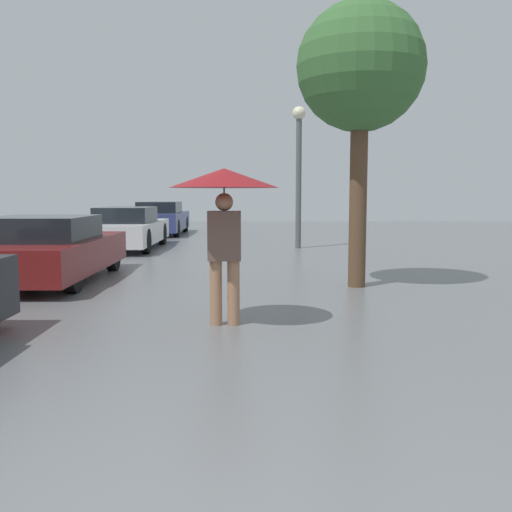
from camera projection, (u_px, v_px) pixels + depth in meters
pedestrian at (224, 193)px, 6.41m from camera, size 1.24×1.24×1.79m
parked_car_second at (46, 250)px, 9.89m from camera, size 1.85×4.20×1.13m
parked_car_third at (128, 229)px, 15.77m from camera, size 1.64×4.53×1.15m
parked_car_farthest at (161, 219)px, 21.58m from camera, size 1.71×4.50×1.23m
tree at (361, 70)px, 8.94m from camera, size 2.03×2.03×4.51m
street_lamp at (299, 159)px, 15.74m from camera, size 0.36×0.36×3.90m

